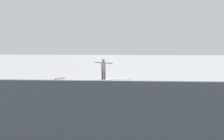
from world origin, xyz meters
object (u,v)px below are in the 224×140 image
Objects in this scene: skate_ledge at (11,98)px; skater_main at (103,69)px; bystander_red_shirt at (15,121)px; loose_skateboard_pink at (60,78)px; loose_skateboard_yellow at (72,86)px; grind_rail at (112,82)px; skateboard_main at (106,82)px.

skater_main is at bearing -133.51° from skate_ledge.
loose_skateboard_pink is (2.11, -9.64, -0.82)m from bystander_red_shirt.
loose_skateboard_yellow is at bearing -94.14° from loose_skateboard_pink.
bystander_red_shirt reaches higher than loose_skateboard_yellow.
loose_skateboard_yellow is (2.40, 0.91, -0.07)m from grind_rail.
grind_rail is 1.23× the size of skate_ledge.
skater_main is 2.15× the size of skateboard_main.
loose_skateboard_pink is 0.96× the size of loose_skateboard_yellow.
loose_skateboard_pink is 3.00m from loose_skateboard_yellow.
skateboard_main is (0.41, -0.21, -0.07)m from grind_rail.
skateboard_main is 0.99× the size of loose_skateboard_yellow.
loose_skateboard_yellow is (1.99, 1.11, 0.00)m from skateboard_main.
bystander_red_shirt is 9.90m from loose_skateboard_pink.
skateboard_main is (-4.02, -4.09, -0.09)m from skate_ledge.
loose_skateboard_pink is (3.97, -1.65, -0.07)m from grind_rail.
skater_main is at bearing -120.23° from loose_skateboard_yellow.
grind_rail is 4.30m from loose_skateboard_pink.
skate_ledge is 1.41× the size of skater_main.
loose_skateboard_pink is (-0.46, -5.54, -0.09)m from skate_ledge.
skater_main is 0.92m from skateboard_main.
skate_ledge is at bearing 21.98° from grind_rail.
grind_rail is at bearing -58.27° from loose_skateboard_pink.
loose_skateboard_pink is at bearing 4.25° from skater_main.
skateboard_main is (-0.18, -0.05, -0.90)m from skater_main.
skate_ledge is at bearing -12.27° from skateboard_main.
bystander_red_shirt is at bearing 122.08° from skate_ledge.
loose_skateboard_yellow is at bearing -124.19° from skate_ledge.
skater_main is at bearing -106.11° from bystander_red_shirt.
skate_ledge is 3.04× the size of skateboard_main.
bystander_red_shirt reaches higher than skateboard_main.
grind_rail is 1.04m from skater_main.
skater_main reaches higher than loose_skateboard_yellow.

